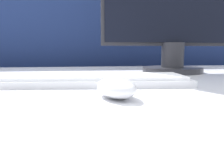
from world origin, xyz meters
name	(u,v)px	position (x,y,z in m)	size (l,w,h in m)	color
partition_panel	(81,93)	(0.00, 0.72, 0.59)	(5.00, 0.03, 1.18)	navy
computer_mouse_near	(114,88)	(0.06, -0.22, 0.77)	(0.08, 0.11, 0.04)	white
keyboard	(94,80)	(0.03, -0.06, 0.77)	(0.46, 0.18, 0.02)	silver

